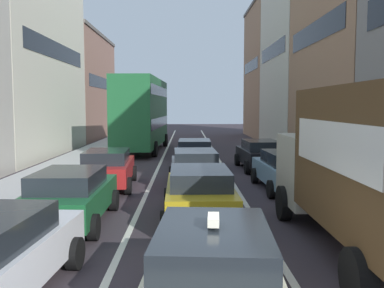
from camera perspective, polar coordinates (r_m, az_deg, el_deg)
name	(u,v)px	position (r m, az deg, el deg)	size (l,w,h in m)	color
sidewalk_left	(80,158)	(26.96, -14.62, -1.75)	(2.60, 64.00, 0.14)	#B7B7B7
lane_stripe_left	(162,158)	(26.22, -3.95, -1.93)	(0.16, 60.00, 0.01)	silver
lane_stripe_right	(218,158)	(26.25, 3.49, -1.92)	(0.16, 60.00, 0.01)	silver
building_row_right	(340,55)	(30.46, 19.06, 11.14)	(7.20, 43.90, 13.74)	#9E7556
removalist_box_truck	(373,164)	(9.78, 22.98, -2.52)	(2.73, 7.71, 3.58)	#B7B29E
taxi_centre_lane_front	(213,271)	(6.53, 2.85, -16.49)	(2.30, 4.41, 1.66)	beige
sedan_centre_lane_second	(199,193)	(11.99, 1.00, -6.48)	(2.12, 4.33, 1.49)	#B29319
wagon_left_lane_second	(70,195)	(12.09, -15.87, -6.58)	(2.07, 4.30, 1.49)	#19592D
hatchback_centre_lane_third	(195,168)	(16.76, 0.39, -3.16)	(2.18, 4.36, 1.49)	gray
sedan_left_lane_third	(107,167)	(17.12, -11.19, -3.08)	(2.25, 4.39, 1.49)	#A51E1E
coupe_centre_lane_fourth	(194,153)	(21.89, 0.33, -1.22)	(2.11, 4.32, 1.49)	#194C8C
sedan_right_lane_behind_truck	(287,169)	(16.67, 12.47, -3.33)	(2.20, 4.37, 1.49)	#759EB7
wagon_right_lane_far	(260,154)	(21.81, 9.07, -1.31)	(2.22, 4.38, 1.49)	black
bus_mid_queue_primary	(142,111)	(30.22, -6.64, 4.35)	(3.17, 10.61, 5.06)	#1E6033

